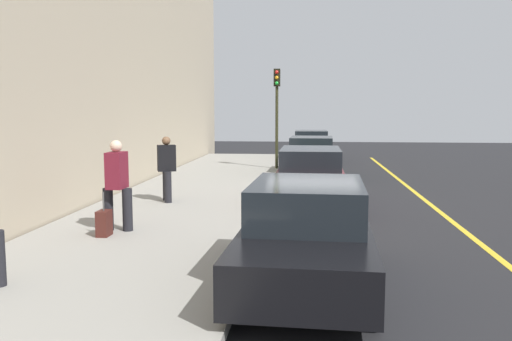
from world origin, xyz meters
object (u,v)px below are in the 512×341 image
Objects in this scene: parked_car_charcoal at (311,146)px; parked_car_green at (311,157)px; pedestrian_burgundy_coat at (117,183)px; parked_car_maroon at (310,176)px; rolling_suitcase at (104,223)px; traffic_light_pole at (277,101)px; parked_car_black at (307,235)px; pedestrian_black_coat at (167,167)px.

parked_car_charcoal and parked_car_green have the same top height.
parked_car_charcoal is 17.28m from pedestrian_burgundy_coat.
parked_car_maroon is 5.50× the size of rolling_suitcase.
pedestrian_burgundy_coat is 12.06m from traffic_light_pole.
pedestrian_burgundy_coat reaches higher than rolling_suitcase.
parked_car_green and parked_car_black have the same top height.
pedestrian_burgundy_coat is at bearing 168.40° from rolling_suitcase.
pedestrian_black_coat is at bearing -15.88° from parked_car_charcoal.
parked_car_maroon is 2.59× the size of pedestrian_burgundy_coat.
parked_car_green is at bearing -0.08° from parked_car_charcoal.
pedestrian_black_coat is 2.01× the size of rolling_suitcase.
rolling_suitcase is (-2.10, -3.88, -0.36)m from parked_car_black.
parked_car_charcoal is at bearing 164.12° from pedestrian_black_coat.
parked_car_black reaches higher than rolling_suitcase.
pedestrian_burgundy_coat is (4.27, -3.84, 0.36)m from parked_car_maroon.
parked_car_maroon is at bearing 102.54° from pedestrian_black_coat.
parked_car_maroon is 3.86m from pedestrian_black_coat.
parked_car_black is at bearing 61.60° from rolling_suitcase.
parked_car_charcoal is at bearing 167.02° from rolling_suitcase.
parked_car_green is at bearing 151.55° from pedestrian_black_coat.
parked_car_charcoal is 6.38m from parked_car_green.
parked_car_black is (19.41, -0.11, 0.00)m from parked_car_charcoal.
pedestrian_burgundy_coat is (-2.58, -3.78, 0.36)m from parked_car_black.
parked_car_charcoal is 0.88× the size of parked_car_maroon.
rolling_suitcase is (12.15, -2.56, -2.51)m from traffic_light_pole.
pedestrian_burgundy_coat is 2.12× the size of rolling_suitcase.
rolling_suitcase is at bearing -11.91° from traffic_light_pole.
parked_car_black is at bearing 5.27° from traffic_light_pole.
rolling_suitcase is at bearing -118.40° from parked_car_black.
parked_car_green is (6.38, -0.01, -0.00)m from parked_car_charcoal.
parked_car_charcoal reaches higher than rolling_suitcase.
pedestrian_black_coat is at bearing -148.39° from parked_car_black.
pedestrian_black_coat is at bearing -28.45° from parked_car_green.
pedestrian_burgundy_coat is at bearing -124.34° from parked_car_black.
pedestrian_black_coat is (-6.01, -3.70, 0.31)m from parked_car_black.
rolling_suitcase is at bearing -11.60° from pedestrian_burgundy_coat.
rolling_suitcase is at bearing -2.60° from pedestrian_black_coat.
pedestrian_black_coat reaches higher than parked_car_black.
traffic_light_pole is at bearing -15.45° from parked_car_charcoal.
parked_car_charcoal is 2.41× the size of pedestrian_black_coat.
parked_car_maroon is at bearing 140.36° from rolling_suitcase.
traffic_light_pole is at bearing -169.49° from parked_car_maroon.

